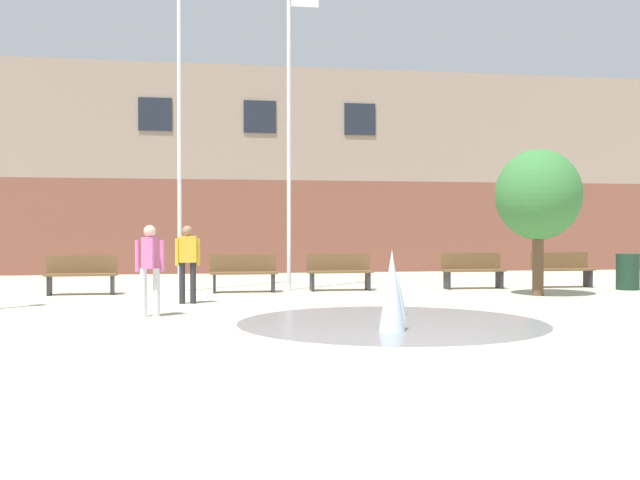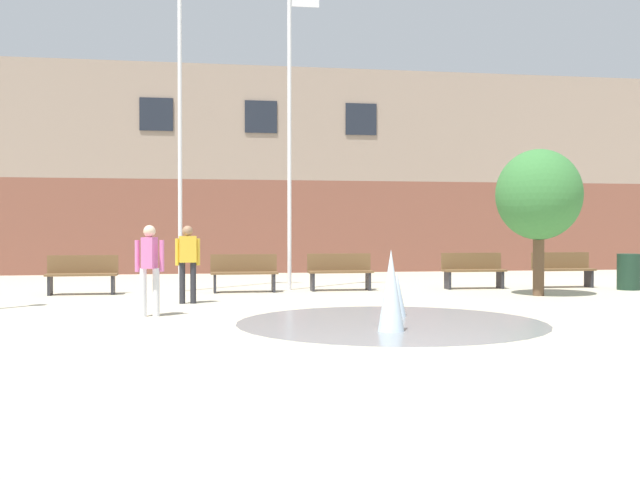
{
  "view_description": "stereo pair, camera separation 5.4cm",
  "coord_description": "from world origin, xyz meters",
  "px_view_note": "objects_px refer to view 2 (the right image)",
  "views": [
    {
      "loc": [
        -2.2,
        -7.68,
        1.53
      ],
      "look_at": [
        0.29,
        7.16,
        1.3
      ],
      "focal_mm": 42.0,
      "sensor_mm": 36.0,
      "label": 1
    },
    {
      "loc": [
        -2.15,
        -7.69,
        1.53
      ],
      "look_at": [
        0.29,
        7.16,
        1.3
      ],
      "focal_mm": 42.0,
      "sensor_mm": 36.0,
      "label": 2
    }
  ],
  "objects_px": {
    "park_bench_center": "(340,271)",
    "park_bench_far_right": "(563,269)",
    "flagpole_right": "(291,121)",
    "trash_can": "(629,272)",
    "flagpole_left": "(181,102)",
    "park_bench_near_trashcan": "(473,270)",
    "park_bench_under_left_flagpole": "(244,272)",
    "adult_near_bench": "(150,263)",
    "street_tree_near_building": "(539,195)",
    "park_bench_left_of_flagpoles": "(82,274)",
    "adult_in_red": "(188,258)"
  },
  "relations": [
    {
      "from": "park_bench_near_trashcan",
      "to": "street_tree_near_building",
      "type": "relative_size",
      "value": 0.48
    },
    {
      "from": "park_bench_center",
      "to": "adult_near_bench",
      "type": "bearing_deg",
      "value": -131.62
    },
    {
      "from": "park_bench_under_left_flagpole",
      "to": "park_bench_far_right",
      "type": "distance_m",
      "value": 8.27
    },
    {
      "from": "park_bench_center",
      "to": "trash_can",
      "type": "height_order",
      "value": "park_bench_center"
    },
    {
      "from": "flagpole_left",
      "to": "trash_can",
      "type": "relative_size",
      "value": 9.69
    },
    {
      "from": "flagpole_right",
      "to": "park_bench_center",
      "type": "bearing_deg",
      "value": -18.8
    },
    {
      "from": "park_bench_left_of_flagpoles",
      "to": "street_tree_near_building",
      "type": "bearing_deg",
      "value": -10.92
    },
    {
      "from": "park_bench_under_left_flagpole",
      "to": "park_bench_near_trashcan",
      "type": "height_order",
      "value": "same"
    },
    {
      "from": "park_bench_near_trashcan",
      "to": "street_tree_near_building",
      "type": "bearing_deg",
      "value": -70.98
    },
    {
      "from": "park_bench_center",
      "to": "flagpole_right",
      "type": "distance_m",
      "value": 3.93
    },
    {
      "from": "flagpole_left",
      "to": "flagpole_right",
      "type": "xyz_separation_m",
      "value": [
        2.69,
        0.0,
        -0.41
      ]
    },
    {
      "from": "park_bench_center",
      "to": "flagpole_left",
      "type": "distance_m",
      "value": 5.67
    },
    {
      "from": "park_bench_left_of_flagpoles",
      "to": "park_bench_far_right",
      "type": "distance_m",
      "value": 12.01
    },
    {
      "from": "park_bench_far_right",
      "to": "street_tree_near_building",
      "type": "xyz_separation_m",
      "value": [
        -1.7,
        -2.15,
        1.81
      ]
    },
    {
      "from": "park_bench_near_trashcan",
      "to": "park_bench_far_right",
      "type": "relative_size",
      "value": 1.0
    },
    {
      "from": "park_bench_center",
      "to": "park_bench_far_right",
      "type": "relative_size",
      "value": 1.0
    },
    {
      "from": "adult_in_red",
      "to": "trash_can",
      "type": "height_order",
      "value": "adult_in_red"
    },
    {
      "from": "park_bench_center",
      "to": "park_bench_near_trashcan",
      "type": "relative_size",
      "value": 1.0
    },
    {
      "from": "park_bench_center",
      "to": "adult_near_bench",
      "type": "relative_size",
      "value": 1.01
    },
    {
      "from": "park_bench_far_right",
      "to": "street_tree_near_building",
      "type": "distance_m",
      "value": 3.29
    },
    {
      "from": "park_bench_under_left_flagpole",
      "to": "street_tree_near_building",
      "type": "height_order",
      "value": "street_tree_near_building"
    },
    {
      "from": "flagpole_right",
      "to": "park_bench_under_left_flagpole",
      "type": "bearing_deg",
      "value": -155.81
    },
    {
      "from": "flagpole_right",
      "to": "trash_can",
      "type": "height_order",
      "value": "flagpole_right"
    },
    {
      "from": "flagpole_left",
      "to": "street_tree_near_building",
      "type": "height_order",
      "value": "flagpole_left"
    },
    {
      "from": "adult_near_bench",
      "to": "street_tree_near_building",
      "type": "height_order",
      "value": "street_tree_near_building"
    },
    {
      "from": "adult_in_red",
      "to": "street_tree_near_building",
      "type": "relative_size",
      "value": 0.48
    },
    {
      "from": "street_tree_near_building",
      "to": "trash_can",
      "type": "bearing_deg",
      "value": 21.52
    },
    {
      "from": "trash_can",
      "to": "street_tree_near_building",
      "type": "relative_size",
      "value": 0.27
    },
    {
      "from": "park_bench_left_of_flagpoles",
      "to": "flagpole_left",
      "type": "distance_m",
      "value": 4.74
    },
    {
      "from": "park_bench_left_of_flagpoles",
      "to": "trash_can",
      "type": "relative_size",
      "value": 1.78
    },
    {
      "from": "park_bench_far_right",
      "to": "adult_near_bench",
      "type": "distance_m",
      "value": 11.29
    },
    {
      "from": "flagpole_left",
      "to": "flagpole_right",
      "type": "bearing_deg",
      "value": 0.0
    },
    {
      "from": "park_bench_center",
      "to": "adult_near_bench",
      "type": "xyz_separation_m",
      "value": [
        -4.3,
        -4.84,
        0.45
      ]
    },
    {
      "from": "park_bench_center",
      "to": "flagpole_left",
      "type": "height_order",
      "value": "flagpole_left"
    },
    {
      "from": "park_bench_left_of_flagpoles",
      "to": "trash_can",
      "type": "xyz_separation_m",
      "value": [
        13.27,
        -0.82,
        -0.03
      ]
    },
    {
      "from": "park_bench_under_left_flagpole",
      "to": "flagpole_right",
      "type": "height_order",
      "value": "flagpole_right"
    },
    {
      "from": "flagpole_left",
      "to": "street_tree_near_building",
      "type": "relative_size",
      "value": 2.61
    },
    {
      "from": "park_bench_center",
      "to": "adult_in_red",
      "type": "xyz_separation_m",
      "value": [
        -3.68,
        -2.67,
        0.45
      ]
    },
    {
      "from": "park_bench_left_of_flagpoles",
      "to": "park_bench_under_left_flagpole",
      "type": "relative_size",
      "value": 1.0
    },
    {
      "from": "adult_in_red",
      "to": "park_bench_left_of_flagpoles",
      "type": "bearing_deg",
      "value": -51.56
    },
    {
      "from": "adult_near_bench",
      "to": "adult_in_red",
      "type": "bearing_deg",
      "value": 178.0
    },
    {
      "from": "street_tree_near_building",
      "to": "park_bench_far_right",
      "type": "bearing_deg",
      "value": 51.71
    },
    {
      "from": "park_bench_far_right",
      "to": "trash_can",
      "type": "distance_m",
      "value": 1.6
    },
    {
      "from": "park_bench_far_right",
      "to": "adult_in_red",
      "type": "bearing_deg",
      "value": -164.39
    },
    {
      "from": "park_bench_far_right",
      "to": "flagpole_left",
      "type": "distance_m",
      "value": 10.6
    },
    {
      "from": "park_bench_center",
      "to": "flagpole_right",
      "type": "xyz_separation_m",
      "value": [
        -1.18,
        0.4,
        3.72
      ]
    },
    {
      "from": "park_bench_center",
      "to": "park_bench_far_right",
      "type": "bearing_deg",
      "value": 0.02
    },
    {
      "from": "adult_in_red",
      "to": "street_tree_near_building",
      "type": "bearing_deg",
      "value": 177.97
    },
    {
      "from": "park_bench_left_of_flagpoles",
      "to": "flagpole_right",
      "type": "xyz_separation_m",
      "value": [
        4.94,
        0.57,
        3.72
      ]
    },
    {
      "from": "adult_in_red",
      "to": "flagpole_right",
      "type": "height_order",
      "value": "flagpole_right"
    }
  ]
}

